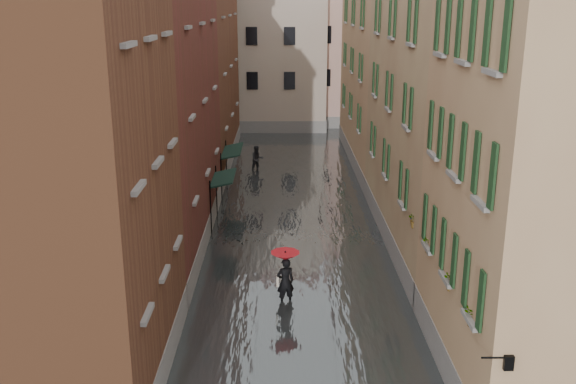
{
  "coord_description": "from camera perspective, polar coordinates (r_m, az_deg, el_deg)",
  "views": [
    {
      "loc": [
        -0.66,
        -18.49,
        10.68
      ],
      "look_at": [
        -0.4,
        7.19,
        3.0
      ],
      "focal_mm": 40.0,
      "sensor_mm": 36.0,
      "label": 1
    }
  ],
  "objects": [
    {
      "name": "building_right_near",
      "position": [
        18.84,
        23.43,
        0.07
      ],
      "size": [
        6.0,
        8.0,
        11.5
      ],
      "primitive_type": "cube",
      "color": "#A27953",
      "rests_on": "ground"
    },
    {
      "name": "building_left_mid",
      "position": [
        28.56,
        -13.52,
        7.27
      ],
      "size": [
        6.0,
        14.0,
        12.5
      ],
      "primitive_type": "cube",
      "color": "#5C201D",
      "rests_on": "ground"
    },
    {
      "name": "window_planters",
      "position": [
        19.78,
        13.49,
        -5.09
      ],
      "size": [
        0.59,
        8.04,
        0.84
      ],
      "color": "brown",
      "rests_on": "ground"
    },
    {
      "name": "pedestrian_main",
      "position": [
        23.28,
        -0.25,
        -7.15
      ],
      "size": [
        1.06,
        1.06,
        2.06
      ],
      "color": "black",
      "rests_on": "ground"
    },
    {
      "name": "building_end_cream",
      "position": [
        56.69,
        -3.03,
        12.4
      ],
      "size": [
        12.0,
        9.0,
        13.0
      ],
      "primitive_type": "cube",
      "color": "#B4A78F",
      "rests_on": "ground"
    },
    {
      "name": "building_left_far",
      "position": [
        43.12,
        -9.23,
        11.55
      ],
      "size": [
        6.0,
        16.0,
        14.0
      ],
      "primitive_type": "cube",
      "color": "brown",
      "rests_on": "ground"
    },
    {
      "name": "wall_lantern",
      "position": [
        15.49,
        18.89,
        -14.05
      ],
      "size": [
        0.71,
        0.22,
        0.35
      ],
      "color": "black",
      "rests_on": "ground"
    },
    {
      "name": "building_end_pink",
      "position": [
        59.05,
        6.02,
        12.02
      ],
      "size": [
        10.0,
        9.0,
        12.0
      ],
      "primitive_type": "cube",
      "color": "tan",
      "rests_on": "ground"
    },
    {
      "name": "floodwater",
      "position": [
        33.23,
        0.58,
        -1.92
      ],
      "size": [
        10.0,
        60.0,
        0.2
      ],
      "primitive_type": "cube",
      "color": "#464C4D",
      "rests_on": "ground"
    },
    {
      "name": "awning_far",
      "position": [
        36.41,
        -5.03,
        3.56
      ],
      "size": [
        1.09,
        3.35,
        2.8
      ],
      "color": "black",
      "rests_on": "ground"
    },
    {
      "name": "building_left_near",
      "position": [
        18.15,
        -21.02,
        2.21
      ],
      "size": [
        6.0,
        8.0,
        13.0
      ],
      "primitive_type": "cube",
      "color": "brown",
      "rests_on": "ground"
    },
    {
      "name": "building_right_far",
      "position": [
        43.46,
        9.71,
        9.9
      ],
      "size": [
        6.0,
        16.0,
        11.5
      ],
      "primitive_type": "cube",
      "color": "#A27953",
      "rests_on": "ground"
    },
    {
      "name": "pedestrian_far",
      "position": [
        41.32,
        -2.76,
        2.92
      ],
      "size": [
        1.05,
        0.95,
        1.77
      ],
      "primitive_type": "imported",
      "rotation": [
        0.0,
        0.0,
        0.39
      ],
      "color": "black",
      "rests_on": "ground"
    },
    {
      "name": "building_right_mid",
      "position": [
        28.84,
        14.96,
        7.76
      ],
      "size": [
        6.0,
        14.0,
        13.0
      ],
      "primitive_type": "cube",
      "color": "tan",
      "rests_on": "ground"
    },
    {
      "name": "ground",
      "position": [
        21.37,
        1.3,
        -13.35
      ],
      "size": [
        120.0,
        120.0,
        0.0
      ],
      "primitive_type": "plane",
      "color": "#5E5E60",
      "rests_on": "ground"
    },
    {
      "name": "awning_near",
      "position": [
        30.84,
        -5.83,
        1.1
      ],
      "size": [
        1.09,
        2.8,
        2.8
      ],
      "color": "black",
      "rests_on": "ground"
    }
  ]
}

